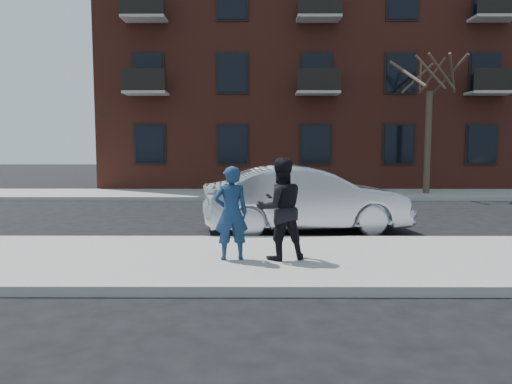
{
  "coord_description": "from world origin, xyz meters",
  "views": [
    {
      "loc": [
        -2.56,
        -8.01,
        2.02
      ],
      "look_at": [
        -2.59,
        0.4,
        1.21
      ],
      "focal_mm": 32.0,
      "sensor_mm": 36.0,
      "label": 1
    }
  ],
  "objects_px": {
    "silver_sedan": "(305,199)",
    "man_peacoat": "(280,209)",
    "street_tree": "(431,62)",
    "man_hoodie": "(231,213)"
  },
  "relations": [
    {
      "from": "man_hoodie",
      "to": "man_peacoat",
      "type": "bearing_deg",
      "value": 172.08
    },
    {
      "from": "silver_sedan",
      "to": "man_peacoat",
      "type": "bearing_deg",
      "value": 158.12
    },
    {
      "from": "silver_sedan",
      "to": "man_hoodie",
      "type": "bearing_deg",
      "value": 145.51
    },
    {
      "from": "silver_sedan",
      "to": "man_peacoat",
      "type": "distance_m",
      "value": 3.34
    },
    {
      "from": "street_tree",
      "to": "man_peacoat",
      "type": "distance_m",
      "value": 13.98
    },
    {
      "from": "man_peacoat",
      "to": "silver_sedan",
      "type": "bearing_deg",
      "value": -117.27
    },
    {
      "from": "man_hoodie",
      "to": "man_peacoat",
      "type": "distance_m",
      "value": 0.83
    },
    {
      "from": "man_hoodie",
      "to": "man_peacoat",
      "type": "height_order",
      "value": "man_peacoat"
    },
    {
      "from": "street_tree",
      "to": "man_hoodie",
      "type": "height_order",
      "value": "street_tree"
    },
    {
      "from": "man_hoodie",
      "to": "man_peacoat",
      "type": "relative_size",
      "value": 0.92
    }
  ]
}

